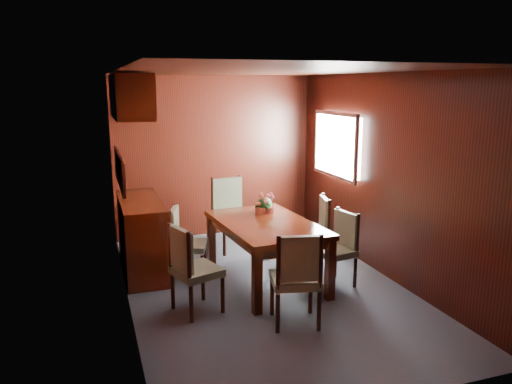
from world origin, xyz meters
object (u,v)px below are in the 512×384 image
object	(u,v)px
chair_right_near	(339,244)
sideboard	(142,236)
chair_left_near	(190,265)
flower_centerpiece	(265,202)
dining_table	(266,230)
chair_head	(297,274)

from	to	relation	value
chair_right_near	sideboard	bearing A→B (deg)	49.85
sideboard	chair_left_near	bearing A→B (deg)	-76.14
chair_right_near	flower_centerpiece	size ratio (longest dim) A/B	3.33
chair_left_near	chair_right_near	xyz separation A→B (m)	(1.76, 0.20, -0.03)
flower_centerpiece	chair_right_near	bearing A→B (deg)	-49.01
chair_right_near	chair_left_near	bearing A→B (deg)	85.24
flower_centerpiece	dining_table	bearing A→B (deg)	-107.77
sideboard	dining_table	xyz separation A→B (m)	(1.32, -0.85, 0.18)
sideboard	chair_head	xyz separation A→B (m)	(1.22, -1.96, 0.08)
sideboard	flower_centerpiece	bearing A→B (deg)	-16.30
chair_left_near	flower_centerpiece	bearing A→B (deg)	111.50
dining_table	sideboard	bearing A→B (deg)	142.61
chair_right_near	flower_centerpiece	bearing A→B (deg)	29.87
sideboard	chair_right_near	xyz separation A→B (m)	(2.09, -1.16, 0.03)
sideboard	dining_table	distance (m)	1.57
dining_table	chair_right_near	size ratio (longest dim) A/B	1.89
chair_right_near	flower_centerpiece	distance (m)	1.04
dining_table	flower_centerpiece	distance (m)	0.50
dining_table	chair_left_near	world-z (taller)	chair_left_near
chair_head	sideboard	bearing A→B (deg)	134.50
dining_table	flower_centerpiece	bearing A→B (deg)	67.57
chair_left_near	flower_centerpiece	world-z (taller)	flower_centerpiece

